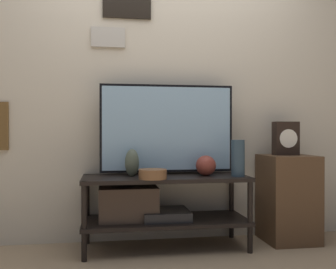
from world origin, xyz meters
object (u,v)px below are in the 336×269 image
Objects in this scene: television at (167,129)px; vase_urn_stoneware at (132,163)px; vase_round_glass at (206,166)px; vase_wide_bowl at (153,174)px; mantel_clock at (286,138)px; vase_tall_ceramic at (238,158)px.

vase_urn_stoneware is (-0.29, -0.11, -0.26)m from television.
vase_wide_bowl is at bearing -161.83° from vase_round_glass.
mantel_clock is at bearing -2.05° from television.
vase_urn_stoneware is (-0.14, 0.18, 0.07)m from vase_wide_bowl.
vase_wide_bowl is 0.74× the size of mantel_clock.
vase_tall_ceramic is at bearing -8.14° from vase_urn_stoneware.
television is 1.00m from mantel_clock.
mantel_clock is (1.29, 0.07, 0.18)m from vase_urn_stoneware.
television is 3.81× the size of vase_tall_ceramic.
mantel_clock reaches higher than vase_tall_ceramic.
television is 3.84× the size of mantel_clock.
vase_round_glass is 0.75× the size of vase_urn_stoneware.
vase_urn_stoneware is 0.76× the size of mantel_clock.
television reaches higher than vase_tall_ceramic.
vase_tall_ceramic is 1.33× the size of vase_urn_stoneware.
mantel_clock is at bearing 8.35° from vase_round_glass.
mantel_clock is (1.15, 0.25, 0.25)m from vase_wide_bowl.
vase_urn_stoneware reaches higher than vase_wide_bowl.
television is 6.77× the size of vase_round_glass.
television is at bearing 61.88° from vase_wide_bowl.
vase_wide_bowl is at bearing -118.12° from television.
vase_round_glass is 0.75m from mantel_clock.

